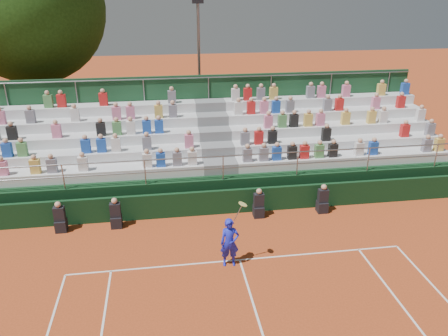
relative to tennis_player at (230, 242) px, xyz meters
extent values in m
plane|color=#B1451D|center=(0.36, 0.18, -0.83)|extent=(90.00, 90.00, 0.00)
cube|color=white|center=(0.36, 0.18, -0.82)|extent=(11.00, 0.06, 0.01)
cube|color=white|center=(0.36, -3.02, -0.82)|extent=(0.06, 6.40, 0.01)
cube|color=black|center=(0.36, 3.38, -0.33)|extent=(20.00, 0.15, 1.00)
cube|color=black|center=(-5.73, 2.93, -0.61)|extent=(0.40, 0.40, 0.44)
cube|color=black|center=(-5.73, 2.93, -0.13)|extent=(0.38, 0.25, 0.55)
sphere|color=tan|center=(-5.73, 2.93, 0.25)|extent=(0.22, 0.22, 0.22)
cube|color=black|center=(-3.77, 2.93, -0.61)|extent=(0.40, 0.40, 0.44)
cube|color=black|center=(-3.77, 2.93, -0.13)|extent=(0.38, 0.25, 0.55)
sphere|color=tan|center=(-3.77, 2.93, 0.25)|extent=(0.22, 0.22, 0.22)
cube|color=black|center=(1.60, 2.93, -0.61)|extent=(0.40, 0.40, 0.44)
cube|color=black|center=(1.60, 2.93, -0.13)|extent=(0.38, 0.25, 0.55)
sphere|color=tan|center=(1.60, 2.93, 0.25)|extent=(0.22, 0.22, 0.22)
cube|color=black|center=(4.16, 2.93, -0.61)|extent=(0.40, 0.40, 0.44)
cube|color=black|center=(4.16, 2.93, -0.13)|extent=(0.38, 0.25, 0.55)
sphere|color=tan|center=(4.16, 2.93, 0.25)|extent=(0.22, 0.22, 0.22)
cube|color=black|center=(0.36, 6.48, -0.23)|extent=(20.00, 5.20, 1.20)
cube|color=silver|center=(-4.99, 4.81, 0.58)|extent=(9.30, 0.85, 0.42)
cube|color=silver|center=(5.71, 4.81, 0.58)|extent=(9.30, 0.85, 0.42)
cube|color=slate|center=(0.36, 4.81, 0.58)|extent=(1.40, 0.85, 0.42)
cube|color=silver|center=(-4.99, 5.66, 1.00)|extent=(9.30, 0.85, 0.42)
cube|color=silver|center=(5.71, 5.66, 1.00)|extent=(9.30, 0.85, 0.42)
cube|color=slate|center=(0.36, 5.66, 1.00)|extent=(1.40, 0.85, 0.42)
cube|color=silver|center=(-4.99, 6.51, 1.42)|extent=(9.30, 0.85, 0.42)
cube|color=silver|center=(5.71, 6.51, 1.42)|extent=(9.30, 0.85, 0.42)
cube|color=slate|center=(0.36, 6.51, 1.42)|extent=(1.40, 0.85, 0.42)
cube|color=silver|center=(-4.99, 7.36, 1.84)|extent=(9.30, 0.85, 0.42)
cube|color=silver|center=(5.71, 7.36, 1.84)|extent=(9.30, 0.85, 0.42)
cube|color=slate|center=(0.36, 7.36, 1.84)|extent=(1.40, 0.85, 0.42)
cube|color=silver|center=(-4.99, 8.21, 2.26)|extent=(9.30, 0.85, 0.42)
cube|color=silver|center=(5.71, 8.21, 2.26)|extent=(9.30, 0.85, 0.42)
cube|color=slate|center=(0.36, 8.21, 2.26)|extent=(1.40, 0.85, 0.42)
cube|color=#1A4426|center=(0.36, 8.73, 1.37)|extent=(20.00, 0.12, 4.40)
cylinder|color=gray|center=(0.36, 3.93, 1.37)|extent=(20.00, 0.05, 0.05)
cylinder|color=gray|center=(0.36, 8.63, 3.47)|extent=(20.00, 0.05, 0.05)
cube|color=pink|center=(-7.96, 4.66, 1.07)|extent=(0.36, 0.24, 0.56)
cube|color=gold|center=(-6.78, 4.66, 1.07)|extent=(0.36, 0.24, 0.56)
cube|color=slate|center=(-6.16, 4.66, 1.07)|extent=(0.36, 0.24, 0.56)
cube|color=silver|center=(-5.01, 4.66, 1.07)|extent=(0.36, 0.24, 0.56)
cube|color=silver|center=(-2.55, 4.66, 1.07)|extent=(0.36, 0.24, 0.56)
cube|color=#1E4CB2|center=(-2.02, 4.66, 1.07)|extent=(0.36, 0.24, 0.56)
cube|color=slate|center=(-1.38, 4.66, 1.07)|extent=(0.36, 0.24, 0.56)
cube|color=silver|center=(-0.78, 4.66, 1.07)|extent=(0.36, 0.24, 0.56)
cube|color=#1E4CB2|center=(-7.96, 5.51, 1.49)|extent=(0.36, 0.24, 0.56)
cube|color=#4C8C4C|center=(-7.40, 5.51, 1.49)|extent=(0.36, 0.24, 0.56)
cube|color=#1E4CB2|center=(-4.97, 5.51, 1.49)|extent=(0.36, 0.24, 0.56)
cube|color=#1E4CB2|center=(-4.36, 5.51, 1.49)|extent=(0.36, 0.24, 0.56)
cube|color=silver|center=(-3.79, 5.51, 1.49)|extent=(0.36, 0.24, 0.56)
cube|color=slate|center=(-2.55, 5.51, 1.49)|extent=(0.36, 0.24, 0.56)
cube|color=pink|center=(-0.83, 5.51, 1.49)|extent=(0.36, 0.24, 0.56)
cube|color=black|center=(-7.94, 6.36, 1.91)|extent=(0.36, 0.24, 0.56)
cube|color=pink|center=(-6.20, 6.36, 1.91)|extent=(0.36, 0.24, 0.56)
cube|color=black|center=(-4.43, 6.36, 1.91)|extent=(0.36, 0.24, 0.56)
cube|color=#4C8C4C|center=(-3.77, 6.36, 1.91)|extent=(0.36, 0.24, 0.56)
cube|color=silver|center=(-3.20, 6.36, 1.91)|extent=(0.36, 0.24, 0.56)
cube|color=#1E4CB2|center=(-2.54, 6.36, 1.91)|extent=(0.36, 0.24, 0.56)
cube|color=#1E4CB2|center=(-2.03, 6.36, 1.91)|extent=(0.36, 0.24, 0.56)
cube|color=pink|center=(-8.56, 7.21, 2.33)|extent=(0.36, 0.24, 0.56)
cube|color=slate|center=(-7.37, 7.21, 2.33)|extent=(0.36, 0.24, 0.56)
cube|color=silver|center=(-5.55, 7.21, 2.33)|extent=(0.36, 0.24, 0.56)
cube|color=pink|center=(-3.82, 7.21, 2.33)|extent=(0.36, 0.24, 0.56)
cube|color=pink|center=(-3.22, 7.21, 2.33)|extent=(0.36, 0.24, 0.56)
cube|color=gold|center=(-2.01, 7.21, 2.33)|extent=(0.36, 0.24, 0.56)
cube|color=slate|center=(-1.39, 7.21, 2.33)|extent=(0.36, 0.24, 0.56)
cube|color=#4C8C4C|center=(-6.76, 8.06, 2.75)|extent=(0.36, 0.24, 0.56)
cube|color=red|center=(-6.21, 8.06, 2.75)|extent=(0.36, 0.24, 0.56)
cube|color=red|center=(-4.42, 8.06, 2.75)|extent=(0.36, 0.24, 0.56)
cube|color=slate|center=(-1.39, 8.06, 2.75)|extent=(0.36, 0.24, 0.56)
cube|color=slate|center=(1.47, 4.66, 1.07)|extent=(0.36, 0.24, 0.56)
cube|color=slate|center=(2.15, 4.66, 1.07)|extent=(0.36, 0.24, 0.56)
cube|color=#1E4CB2|center=(2.70, 4.66, 1.07)|extent=(0.36, 0.24, 0.56)
cube|color=black|center=(3.35, 4.66, 1.07)|extent=(0.36, 0.24, 0.56)
cube|color=red|center=(3.88, 4.66, 1.07)|extent=(0.36, 0.24, 0.56)
cube|color=#4C8C4C|center=(4.51, 4.66, 1.07)|extent=(0.36, 0.24, 0.56)
cube|color=black|center=(5.11, 4.66, 1.07)|extent=(0.36, 0.24, 0.56)
cube|color=silver|center=(6.27, 4.66, 1.07)|extent=(0.36, 0.24, 0.56)
cube|color=#1E4CB2|center=(6.90, 4.66, 1.07)|extent=(0.36, 0.24, 0.56)
cube|color=slate|center=(9.34, 4.66, 1.07)|extent=(0.36, 0.24, 0.56)
cube|color=gold|center=(9.93, 4.66, 1.07)|extent=(0.36, 0.24, 0.56)
cube|color=slate|center=(1.52, 5.51, 1.49)|extent=(0.36, 0.24, 0.56)
cube|color=red|center=(2.12, 5.51, 1.49)|extent=(0.36, 0.24, 0.56)
cube|color=black|center=(2.71, 5.51, 1.49)|extent=(0.36, 0.24, 0.56)
cube|color=black|center=(5.09, 5.51, 1.49)|extent=(0.36, 0.24, 0.56)
cube|color=red|center=(8.73, 5.51, 1.49)|extent=(0.36, 0.24, 0.56)
cube|color=slate|center=(9.95, 5.51, 1.49)|extent=(0.36, 0.24, 0.56)
cube|color=pink|center=(2.72, 6.36, 1.91)|extent=(0.36, 0.24, 0.56)
cube|color=#4C8C4C|center=(3.35, 6.36, 1.91)|extent=(0.36, 0.24, 0.56)
cube|color=black|center=(3.88, 6.36, 1.91)|extent=(0.36, 0.24, 0.56)
cube|color=gold|center=(4.54, 6.36, 1.91)|extent=(0.36, 0.24, 0.56)
cube|color=pink|center=(5.10, 6.36, 1.91)|extent=(0.36, 0.24, 0.56)
cube|color=gold|center=(6.28, 6.36, 1.91)|extent=(0.36, 0.24, 0.56)
cube|color=gold|center=(7.52, 6.36, 1.91)|extent=(0.36, 0.24, 0.56)
cube|color=silver|center=(8.08, 6.36, 1.91)|extent=(0.36, 0.24, 0.56)
cube|color=silver|center=(9.91, 6.36, 1.91)|extent=(0.36, 0.24, 0.56)
cube|color=silver|center=(1.53, 7.21, 2.33)|extent=(0.36, 0.24, 0.56)
cube|color=red|center=(2.12, 7.21, 2.33)|extent=(0.36, 0.24, 0.56)
cube|color=pink|center=(2.72, 7.21, 2.33)|extent=(0.36, 0.24, 0.56)
cube|color=#1E4CB2|center=(3.27, 7.21, 2.33)|extent=(0.36, 0.24, 0.56)
cube|color=slate|center=(3.93, 7.21, 2.33)|extent=(0.36, 0.24, 0.56)
cube|color=slate|center=(5.71, 7.21, 2.33)|extent=(0.36, 0.24, 0.56)
cube|color=red|center=(6.28, 7.21, 2.33)|extent=(0.36, 0.24, 0.56)
cube|color=pink|center=(8.08, 7.21, 2.33)|extent=(0.36, 0.24, 0.56)
cube|color=red|center=(9.34, 7.21, 2.33)|extent=(0.36, 0.24, 0.56)
cube|color=silver|center=(1.54, 8.06, 2.75)|extent=(0.36, 0.24, 0.56)
cube|color=red|center=(2.12, 8.06, 2.75)|extent=(0.36, 0.24, 0.56)
cube|color=slate|center=(2.75, 8.06, 2.75)|extent=(0.36, 0.24, 0.56)
cube|color=gold|center=(3.36, 8.06, 2.75)|extent=(0.36, 0.24, 0.56)
cube|color=slate|center=(5.15, 8.06, 2.75)|extent=(0.36, 0.24, 0.56)
cube|color=pink|center=(5.70, 8.06, 2.75)|extent=(0.36, 0.24, 0.56)
cube|color=pink|center=(6.93, 8.06, 2.75)|extent=(0.36, 0.24, 0.56)
cube|color=gold|center=(8.72, 8.06, 2.75)|extent=(0.36, 0.24, 0.56)
cube|color=#1E4CB2|center=(9.96, 8.06, 2.75)|extent=(0.36, 0.24, 0.56)
imported|color=#1B24D0|center=(0.00, 0.00, -0.01)|extent=(0.61, 0.42, 1.64)
cylinder|color=gray|center=(0.25, 0.00, 1.02)|extent=(0.26, 0.03, 0.51)
cylinder|color=#E5D866|center=(0.40, 0.00, 1.32)|extent=(0.26, 0.28, 0.14)
cylinder|color=#3C2315|center=(-8.18, 12.89, 1.27)|extent=(0.50, 0.50, 4.20)
sphere|color=#15350E|center=(-8.18, 12.89, 6.39)|extent=(7.55, 7.55, 7.55)
cylinder|color=gray|center=(0.33, 12.90, 2.85)|extent=(0.16, 0.16, 7.35)
cube|color=black|center=(0.33, 12.90, 6.70)|extent=(0.60, 0.25, 0.35)
camera|label=1|loc=(-1.89, -11.55, 7.52)|focal=35.00mm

